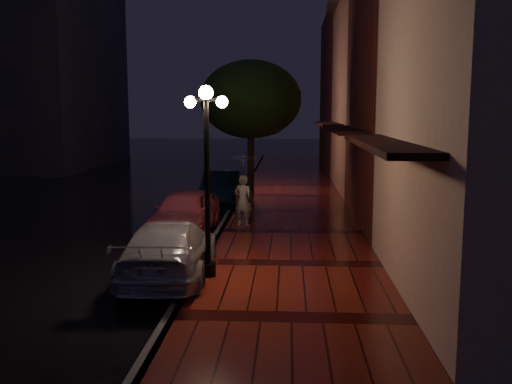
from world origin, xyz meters
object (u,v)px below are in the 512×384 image
at_px(streetlamp_near, 207,170).
at_px(streetlamp_far, 250,138).
at_px(navy_car, 222,188).
at_px(silver_car, 169,250).
at_px(woman_with_umbrella, 243,179).
at_px(pink_car, 185,212).
at_px(parking_meter, 208,229).
at_px(street_tree, 251,102).

bearing_deg(streetlamp_near, streetlamp_far, 90.00).
bearing_deg(navy_car, streetlamp_near, -86.56).
bearing_deg(silver_car, woman_with_umbrella, -105.67).
bearing_deg(silver_car, pink_car, -86.34).
bearing_deg(pink_car, parking_meter, -66.67).
distance_m(streetlamp_near, streetlamp_far, 14.00).
distance_m(streetlamp_far, street_tree, 3.44).
xyz_separation_m(silver_car, parking_meter, (0.75, 1.16, 0.25)).
relative_size(streetlamp_near, woman_with_umbrella, 1.83).
relative_size(navy_car, woman_with_umbrella, 1.82).
height_order(streetlamp_near, navy_car, streetlamp_near).
distance_m(pink_car, woman_with_umbrella, 2.17).
height_order(streetlamp_far, street_tree, street_tree).
distance_m(woman_with_umbrella, parking_meter, 4.41).
distance_m(street_tree, woman_with_umbrella, 5.81).
relative_size(streetlamp_far, navy_car, 1.01).
bearing_deg(streetlamp_far, woman_with_umbrella, -87.56).
bearing_deg(pink_car, silver_car, -79.80).
bearing_deg(streetlamp_far, silver_car, -93.97).
xyz_separation_m(streetlamp_near, woman_with_umbrella, (0.35, 5.77, -0.90)).
relative_size(streetlamp_far, silver_car, 0.91).
distance_m(streetlamp_far, woman_with_umbrella, 8.29).
height_order(streetlamp_near, woman_with_umbrella, streetlamp_near).
height_order(street_tree, parking_meter, street_tree).
xyz_separation_m(streetlamp_near, pink_car, (-1.45, 5.06, -1.88)).
height_order(streetlamp_far, pink_car, streetlamp_far).
bearing_deg(street_tree, navy_car, -168.31).
xyz_separation_m(woman_with_umbrella, parking_meter, (-0.55, -4.31, -0.77)).
height_order(streetlamp_near, street_tree, street_tree).
distance_m(street_tree, parking_meter, 10.11).
bearing_deg(parking_meter, silver_car, -113.01).
distance_m(street_tree, silver_car, 11.34).
height_order(pink_car, parking_meter, parking_meter).
xyz_separation_m(streetlamp_far, navy_car, (-0.95, -3.26, -1.90)).
bearing_deg(woman_with_umbrella, parking_meter, 98.45).
bearing_deg(streetlamp_far, navy_car, -106.25).
distance_m(silver_car, parking_meter, 1.40).
bearing_deg(streetlamp_near, parking_meter, 97.83).
bearing_deg(woman_with_umbrella, streetlamp_far, -71.82).
bearing_deg(parking_meter, navy_car, 104.48).
height_order(street_tree, pink_car, street_tree).
xyz_separation_m(streetlamp_far, street_tree, (0.26, -3.01, 1.64)).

